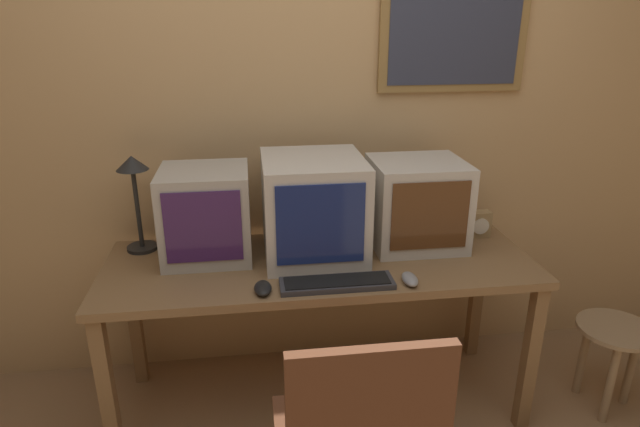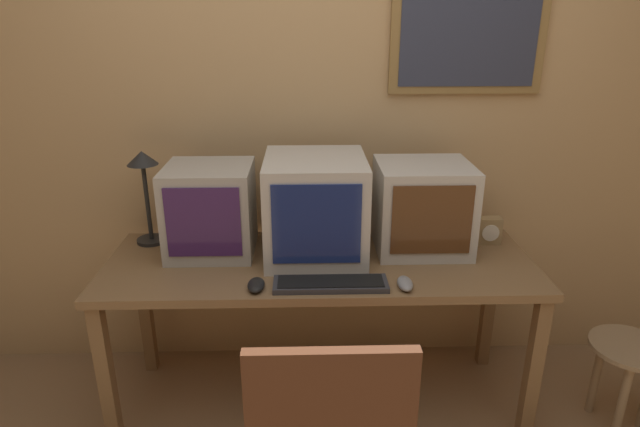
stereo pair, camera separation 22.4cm
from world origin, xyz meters
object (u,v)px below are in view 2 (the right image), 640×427
monitor_right (422,207)px  mouse_far_corner (256,285)px  keyboard_main (331,284)px  desk_lamp (144,178)px  monitor_left (210,210)px  side_stool (628,365)px  monitor_center (315,207)px  desk_clock (489,230)px  mouse_near_keyboard (405,283)px

monitor_right → mouse_far_corner: size_ratio=3.53×
keyboard_main → mouse_far_corner: mouse_far_corner is taller
desk_lamp → monitor_left: bearing=-19.2°
monitor_left → side_stool: bearing=-10.3°
monitor_left → keyboard_main: size_ratio=0.87×
monitor_center → monitor_left: bearing=175.4°
desk_clock → side_stool: desk_clock is taller
monitor_left → side_stool: monitor_left is taller
mouse_far_corner → desk_lamp: (-0.53, 0.48, 0.30)m
monitor_right → desk_lamp: size_ratio=0.94×
monitor_right → mouse_near_keyboard: (-0.14, -0.39, -0.18)m
keyboard_main → desk_clock: bearing=28.4°
monitor_right → desk_clock: size_ratio=3.30×
monitor_left → mouse_far_corner: monitor_left is taller
side_stool → mouse_far_corner: bearing=-178.5°
monitor_center → side_stool: monitor_center is taller
mouse_near_keyboard → side_stool: size_ratio=0.26×
mouse_far_corner → desk_lamp: bearing=137.9°
mouse_far_corner → desk_clock: desk_clock is taller
mouse_near_keyboard → desk_lamp: size_ratio=0.26×
monitor_center → mouse_far_corner: bearing=-125.4°
mouse_far_corner → side_stool: size_ratio=0.27×
desk_lamp → monitor_center: bearing=-10.6°
monitor_left → monitor_right: size_ratio=0.96×
keyboard_main → desk_lamp: bearing=150.3°
mouse_near_keyboard → monitor_right: bearing=70.5°
desk_clock → desk_lamp: desk_lamp is taller
monitor_right → mouse_near_keyboard: monitor_right is taller
monitor_right → desk_lamp: 1.26m
monitor_left → mouse_far_corner: 0.47m
monitor_center → mouse_far_corner: 0.46m
side_stool → desk_clock: bearing=145.0°
side_stool → mouse_near_keyboard: bearing=-177.2°
desk_clock → monitor_right: bearing=-173.1°
monitor_center → side_stool: (1.34, -0.29, -0.64)m
monitor_right → monitor_left: bearing=-179.5°
monitor_left → mouse_far_corner: size_ratio=3.37×
monitor_center → monitor_right: monitor_center is taller
monitor_left → monitor_right: 0.94m
monitor_center → monitor_right: size_ratio=1.16×
monitor_right → mouse_near_keyboard: size_ratio=3.61×
monitor_left → monitor_center: monitor_center is taller
keyboard_main → mouse_near_keyboard: 0.29m
mouse_near_keyboard → mouse_far_corner: size_ratio=0.98×
keyboard_main → mouse_near_keyboard: (0.29, -0.02, 0.01)m
keyboard_main → mouse_far_corner: bearing=-177.8°
monitor_left → desk_clock: size_ratio=3.16×
keyboard_main → mouse_near_keyboard: mouse_near_keyboard is taller
desk_clock → desk_lamp: 1.60m
keyboard_main → desk_lamp: (-0.82, 0.47, 0.30)m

